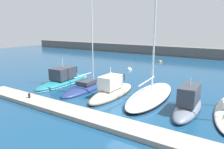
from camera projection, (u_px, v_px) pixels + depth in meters
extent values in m
plane|color=navy|center=(126.00, 117.00, 16.42)|extent=(120.00, 120.00, 0.00)
cube|color=gray|center=(113.00, 124.00, 14.84)|extent=(30.64, 1.95, 0.36)
cube|color=#5B5651|center=(207.00, 53.00, 47.32)|extent=(108.00, 3.87, 2.26)
ellipsoid|color=#19707F|center=(64.00, 81.00, 26.27)|extent=(3.05, 9.13, 0.77)
ellipsoid|color=silver|center=(64.00, 83.00, 26.31)|extent=(3.08, 9.22, 0.12)
cube|color=#333842|center=(63.00, 73.00, 25.96)|extent=(2.09, 3.08, 1.42)
cube|color=black|center=(70.00, 69.00, 27.08)|extent=(1.76, 0.85, 0.80)
cylinder|color=silver|center=(62.00, 63.00, 25.67)|extent=(0.08, 0.08, 1.18)
ellipsoid|color=navy|center=(88.00, 87.00, 24.04)|extent=(2.94, 8.86, 0.94)
cylinder|color=silver|center=(92.00, 24.00, 23.39)|extent=(0.13, 0.13, 13.27)
cylinder|color=silver|center=(83.00, 75.00, 22.98)|extent=(0.27, 3.05, 0.09)
cube|color=#333842|center=(86.00, 82.00, 23.67)|extent=(1.67, 2.09, 0.43)
ellipsoid|color=beige|center=(112.00, 94.00, 21.30)|extent=(2.01, 7.34, 1.34)
ellipsoid|color=black|center=(112.00, 96.00, 21.35)|extent=(2.03, 7.41, 0.12)
cube|color=silver|center=(110.00, 82.00, 20.74)|extent=(1.50, 2.44, 1.27)
cube|color=black|center=(118.00, 77.00, 21.83)|extent=(1.34, 0.61, 0.71)
cylinder|color=silver|center=(110.00, 71.00, 20.50)|extent=(0.08, 0.08, 0.87)
ellipsoid|color=white|center=(151.00, 95.00, 20.57)|extent=(3.58, 9.85, 1.10)
ellipsoid|color=black|center=(150.00, 98.00, 20.63)|extent=(3.62, 9.94, 0.12)
cylinder|color=silver|center=(147.00, 81.00, 19.15)|extent=(0.31, 3.96, 0.12)
ellipsoid|color=slate|center=(188.00, 109.00, 17.39)|extent=(1.87, 6.54, 1.03)
cube|color=#333842|center=(189.00, 94.00, 17.15)|extent=(1.37, 2.97, 1.48)
cube|color=black|center=(192.00, 89.00, 17.89)|extent=(1.21, 0.75, 0.83)
cylinder|color=silver|center=(190.00, 82.00, 16.91)|extent=(0.08, 0.08, 0.64)
sphere|color=white|center=(129.00, 70.00, 34.21)|extent=(0.80, 0.80, 0.80)
sphere|color=orange|center=(160.00, 62.00, 41.80)|extent=(0.73, 0.73, 0.73)
cylinder|color=black|center=(29.00, 96.00, 19.65)|extent=(0.20, 0.20, 0.44)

